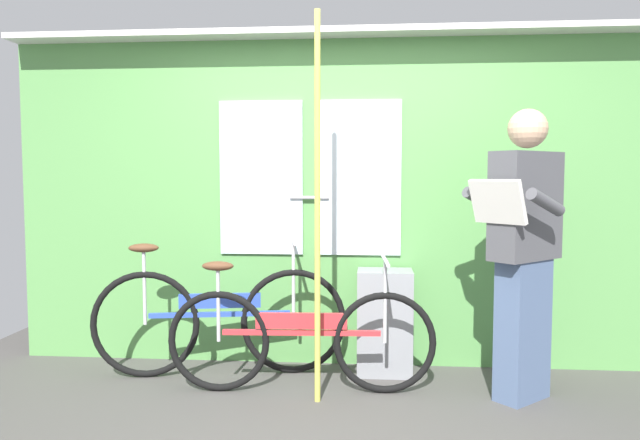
{
  "coord_description": "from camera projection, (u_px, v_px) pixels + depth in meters",
  "views": [
    {
      "loc": [
        0.23,
        -3.03,
        1.36
      ],
      "look_at": [
        -0.07,
        0.6,
        1.1
      ],
      "focal_mm": 33.59,
      "sensor_mm": 36.0,
      "label": 1
    }
  ],
  "objects": [
    {
      "name": "handrail_pole",
      "position": [
        317.0,
        210.0,
        3.55
      ],
      "size": [
        0.04,
        0.04,
        2.33
      ],
      "primitive_type": "cylinder",
      "color": "#C6C14C",
      "rests_on": "ground_plane"
    },
    {
      "name": "trash_bin_by_wall",
      "position": [
        385.0,
        322.0,
        4.13
      ],
      "size": [
        0.38,
        0.28,
        0.72
      ],
      "primitive_type": "cube",
      "color": "gray",
      "rests_on": "ground_plane"
    },
    {
      "name": "bicycle_leaning_behind",
      "position": [
        300.0,
        338.0,
        3.77
      ],
      "size": [
        1.69,
        0.44,
        0.86
      ],
      "rotation": [
        0.0,
        0.0,
        0.05
      ],
      "color": "black",
      "rests_on": "ground_plane"
    },
    {
      "name": "passenger_reading_newspaper",
      "position": [
        524.0,
        248.0,
        3.6
      ],
      "size": [
        0.63,
        0.62,
        1.77
      ],
      "rotation": [
        0.0,
        0.0,
        3.88
      ],
      "color": "slate",
      "rests_on": "ground_plane"
    },
    {
      "name": "train_door_wall",
      "position": [
        337.0,
        194.0,
        4.31
      ],
      "size": [
        4.71,
        0.28,
        2.37
      ],
      "color": "#56934C",
      "rests_on": "ground_plane"
    },
    {
      "name": "bicycle_near_door",
      "position": [
        219.0,
        320.0,
        4.09
      ],
      "size": [
        1.71,
        0.48,
        0.94
      ],
      "rotation": [
        0.0,
        0.0,
        0.17
      ],
      "color": "black",
      "rests_on": "ground_plane"
    }
  ]
}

